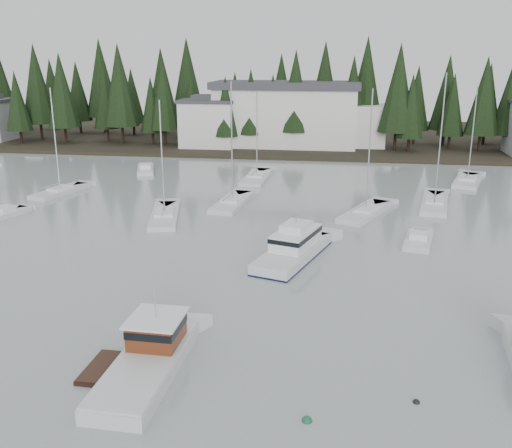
{
  "coord_description": "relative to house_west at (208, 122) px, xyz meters",
  "views": [
    {
      "loc": [
        4.48,
        -17.35,
        15.91
      ],
      "look_at": [
        -2.06,
        26.98,
        2.5
      ],
      "focal_mm": 40.0,
      "sensor_mm": 36.0,
      "label": 1
    }
  ],
  "objects": [
    {
      "name": "harbor_inn",
      "position": [
        15.04,
        3.34,
        1.12
      ],
      "size": [
        29.5,
        11.5,
        10.9
      ],
      "color": "silver",
      "rests_on": "ground"
    },
    {
      "name": "sailboat_1",
      "position": [
        -10.18,
        -34.48,
        -4.58
      ],
      "size": [
        4.38,
        8.6,
        12.79
      ],
      "rotation": [
        0.0,
        0.0,
        1.33
      ],
      "color": "silver",
      "rests_on": "ground"
    },
    {
      "name": "sailboat_8",
      "position": [
        25.44,
        -38.57,
        -4.58
      ],
      "size": [
        6.25,
        9.84,
        13.23
      ],
      "rotation": [
        0.0,
        0.0,
        1.16
      ],
      "color": "silver",
      "rests_on": "ground"
    },
    {
      "name": "lobster_boat_brown",
      "position": [
        12.97,
        -71.01,
        -4.13
      ],
      "size": [
        4.9,
        9.35,
        4.58
      ],
      "rotation": [
        0.0,
        0.0,
        1.54
      ],
      "color": "silver",
      "rests_on": "ground"
    },
    {
      "name": "mooring_buoy_dark",
      "position": [
        26.6,
        -71.98,
        -4.65
      ],
      "size": [
        0.35,
        0.35,
        0.35
      ],
      "primitive_type": "sphere",
      "color": "black",
      "rests_on": "ground"
    },
    {
      "name": "mooring_buoy_green",
      "position": [
        21.53,
        -74.17,
        -4.65
      ],
      "size": [
        0.48,
        0.48,
        0.48
      ],
      "primitive_type": "sphere",
      "color": "#145933",
      "rests_on": "ground"
    },
    {
      "name": "sailboat_9",
      "position": [
        33.01,
        -33.82,
        -4.58
      ],
      "size": [
        4.4,
        10.58,
        14.63
      ],
      "rotation": [
        0.0,
        0.0,
        1.4
      ],
      "color": "silver",
      "rests_on": "ground"
    },
    {
      "name": "conifer_treeline",
      "position": [
        18.0,
        7.0,
        -4.65
      ],
      "size": [
        200.0,
        22.0,
        20.0
      ],
      "primitive_type": null,
      "color": "black",
      "rests_on": "ground"
    },
    {
      "name": "house_west",
      "position": [
        0.0,
        0.0,
        0.0
      ],
      "size": [
        9.54,
        7.42,
        8.75
      ],
      "color": "silver",
      "rests_on": "ground"
    },
    {
      "name": "runabout_0",
      "position": [
        -11.08,
        -44.69,
        -4.52
      ],
      "size": [
        3.6,
        5.56,
        1.42
      ],
      "rotation": [
        0.0,
        0.0,
        1.28
      ],
      "color": "silver",
      "rests_on": "ground"
    },
    {
      "name": "sailboat_2",
      "position": [
        5.26,
        -42.92,
        -4.59
      ],
      "size": [
        4.82,
        10.13,
        12.25
      ],
      "rotation": [
        0.0,
        0.0,
        1.8
      ],
      "color": "silver",
      "rests_on": "ground"
    },
    {
      "name": "sailboat_10",
      "position": [
        11.78,
        -23.11,
        -4.6
      ],
      "size": [
        3.19,
        10.37,
        11.96
      ],
      "rotation": [
        0.0,
        0.0,
        1.54
      ],
      "color": "silver",
      "rests_on": "ground"
    },
    {
      "name": "cabin_cruiser_center",
      "position": [
        19.16,
        -52.72,
        -4.0
      ],
      "size": [
        6.06,
        10.7,
        4.39
      ],
      "rotation": [
        0.0,
        0.0,
        1.27
      ],
      "color": "silver",
      "rests_on": "ground"
    },
    {
      "name": "runabout_1",
      "position": [
        29.65,
        -47.5,
        -4.52
      ],
      "size": [
        3.28,
        5.89,
        1.42
      ],
      "rotation": [
        0.0,
        0.0,
        1.37
      ],
      "color": "silver",
      "rests_on": "ground"
    },
    {
      "name": "sailboat_0",
      "position": [
        38.96,
        -21.25,
        -4.59
      ],
      "size": [
        5.41,
        9.53,
        12.57
      ],
      "rotation": [
        0.0,
        0.0,
        1.28
      ],
      "color": "silver",
      "rests_on": "ground"
    },
    {
      "name": "runabout_3",
      "position": [
        -4.52,
        -20.28,
        -4.52
      ],
      "size": [
        4.22,
        7.18,
        1.42
      ],
      "rotation": [
        0.0,
        0.0,
        1.89
      ],
      "color": "silver",
      "rests_on": "ground"
    },
    {
      "name": "sailboat_11",
      "position": [
        11.05,
        -36.61,
        -4.58
      ],
      "size": [
        3.68,
        9.64,
        13.74
      ],
      "rotation": [
        0.0,
        0.0,
        1.47
      ],
      "color": "silver",
      "rests_on": "ground"
    },
    {
      "name": "far_shore_land",
      "position": [
        18.0,
        18.0,
        -4.65
      ],
      "size": [
        240.0,
        54.0,
        1.0
      ],
      "primitive_type": "cube",
      "color": "black",
      "rests_on": "ground"
    }
  ]
}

